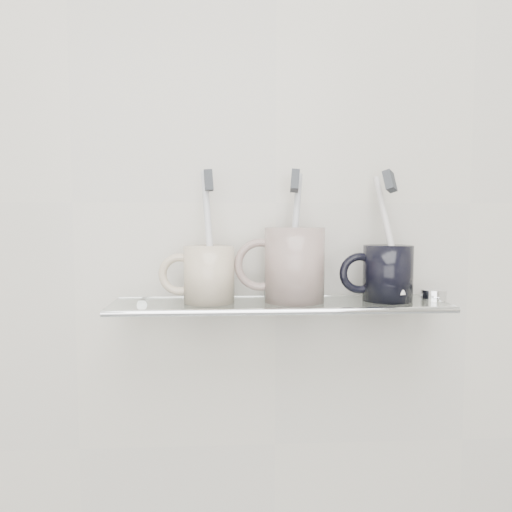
{
  "coord_description": "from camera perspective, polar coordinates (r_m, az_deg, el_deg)",
  "views": [
    {
      "loc": [
        -0.08,
        0.3,
        1.23
      ],
      "look_at": [
        -0.04,
        1.04,
        1.17
      ],
      "focal_mm": 35.0,
      "sensor_mm": 36.0,
      "label": 1
    }
  ],
  "objects": [
    {
      "name": "wall_back",
      "position": [
        0.8,
        2.27,
        6.1
      ],
      "size": [
        2.5,
        0.0,
        2.5
      ],
      "primitive_type": "plane",
      "rotation": [
        1.57,
        0.0,
        0.0
      ],
      "color": "beige",
      "rests_on": "ground"
    },
    {
      "name": "shelf_glass",
      "position": [
        0.75,
        2.69,
        -5.57
      ],
      "size": [
        0.5,
        0.12,
        0.01
      ],
      "primitive_type": "cube",
      "color": "silver",
      "rests_on": "wall_back"
    },
    {
      "name": "shelf_rail",
      "position": [
        0.7,
        3.17,
        -6.37
      ],
      "size": [
        0.5,
        0.01,
        0.01
      ],
      "primitive_type": "cylinder",
      "rotation": [
        0.0,
        1.57,
        0.0
      ],
      "color": "silver",
      "rests_on": "shelf_glass"
    },
    {
      "name": "bracket_left",
      "position": [
        0.81,
        -12.73,
        -5.77
      ],
      "size": [
        0.02,
        0.03,
        0.02
      ],
      "primitive_type": "cylinder",
      "rotation": [
        1.57,
        0.0,
        0.0
      ],
      "color": "silver",
      "rests_on": "wall_back"
    },
    {
      "name": "bracket_right",
      "position": [
        0.85,
        16.68,
        -5.38
      ],
      "size": [
        0.02,
        0.03,
        0.02
      ],
      "primitive_type": "cylinder",
      "rotation": [
        1.57,
        0.0,
        0.0
      ],
      "color": "silver",
      "rests_on": "wall_back"
    },
    {
      "name": "mug_left",
      "position": [
        0.75,
        -5.38,
        -2.08
      ],
      "size": [
        0.09,
        0.09,
        0.08
      ],
      "primitive_type": "cylinder",
      "rotation": [
        0.0,
        0.0,
        0.28
      ],
      "color": "beige",
      "rests_on": "shelf_glass"
    },
    {
      "name": "mug_left_handle",
      "position": [
        0.75,
        -8.72,
        -2.08
      ],
      "size": [
        0.06,
        0.01,
        0.06
      ],
      "primitive_type": "torus",
      "rotation": [
        1.57,
        0.0,
        0.0
      ],
      "color": "beige",
      "rests_on": "mug_left"
    },
    {
      "name": "toothbrush_left",
      "position": [
        0.74,
        -5.41,
        2.43
      ],
      "size": [
        0.02,
        0.02,
        0.19
      ],
      "primitive_type": "cylinder",
      "rotation": [
        -0.07,
        -0.06,
        0.09
      ],
      "color": "white",
      "rests_on": "mug_left"
    },
    {
      "name": "bristles_left",
      "position": [
        0.74,
        -5.46,
        8.59
      ],
      "size": [
        0.02,
        0.02,
        0.03
      ],
      "primitive_type": "cube",
      "rotation": [
        -0.07,
        -0.06,
        0.09
      ],
      "color": "#32353A",
      "rests_on": "toothbrush_left"
    },
    {
      "name": "mug_center",
      "position": [
        0.75,
        4.42,
        -0.98
      ],
      "size": [
        0.1,
        0.1,
        0.11
      ],
      "primitive_type": "cylinder",
      "rotation": [
        0.0,
        0.0,
        0.17
      ],
      "color": "beige",
      "rests_on": "shelf_glass"
    },
    {
      "name": "mug_center_handle",
      "position": [
        0.75,
        0.52,
        -1.01
      ],
      "size": [
        0.08,
        0.01,
        0.08
      ],
      "primitive_type": "torus",
      "rotation": [
        1.57,
        0.0,
        0.0
      ],
      "color": "beige",
      "rests_on": "mug_center"
    },
    {
      "name": "toothbrush_center",
      "position": [
        0.75,
        4.44,
        2.45
      ],
      "size": [
        0.03,
        0.06,
        0.19
      ],
      "primitive_type": "cylinder",
      "rotation": [
        -0.25,
        0.08,
        -0.12
      ],
      "color": "#ACAFB2",
      "rests_on": "mug_center"
    },
    {
      "name": "bristles_center",
      "position": [
        0.75,
        4.47,
        8.57
      ],
      "size": [
        0.02,
        0.03,
        0.04
      ],
      "primitive_type": "cube",
      "rotation": [
        -0.25,
        0.08,
        -0.12
      ],
      "color": "#32353A",
      "rests_on": "toothbrush_center"
    },
    {
      "name": "mug_right",
      "position": [
        0.79,
        14.83,
        -1.89
      ],
      "size": [
        0.09,
        0.09,
        0.08
      ],
      "primitive_type": "cylinder",
      "rotation": [
        0.0,
        0.0,
        -0.16
      ],
      "color": "black",
      "rests_on": "shelf_glass"
    },
    {
      "name": "mug_right_handle",
      "position": [
        0.77,
        11.77,
        -1.94
      ],
      "size": [
        0.06,
        0.01,
        0.06
      ],
      "primitive_type": "torus",
      "rotation": [
        1.57,
        0.0,
        0.0
      ],
      "color": "black",
      "rests_on": "mug_right"
    },
    {
      "name": "toothbrush_right",
      "position": [
        0.78,
        14.92,
        2.4
      ],
      "size": [
        0.04,
        0.08,
        0.18
      ],
      "primitive_type": "cylinder",
      "rotation": [
        -0.24,
        -0.3,
        -0.56
      ],
      "color": "silver",
      "rests_on": "mug_right"
    },
    {
      "name": "bristles_right",
      "position": [
        0.78,
        15.04,
        8.26
      ],
      "size": [
        0.03,
        0.03,
        0.04
      ],
      "primitive_type": "cube",
      "rotation": [
        -0.24,
        -0.3,
        -0.56
      ],
      "color": "#32353A",
      "rests_on": "toothbrush_right"
    },
    {
      "name": "chrome_cap",
      "position": [
        0.82,
        19.67,
        -4.19
      ],
      "size": [
        0.04,
        0.04,
        0.02
      ],
      "primitive_type": "cylinder",
      "color": "silver",
      "rests_on": "shelf_glass"
    }
  ]
}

